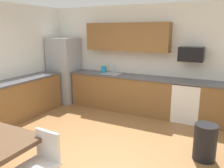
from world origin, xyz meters
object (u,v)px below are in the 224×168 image
at_px(oven_range, 187,101).
at_px(chair_near_table, 42,160).
at_px(refrigerator, 64,70).
at_px(microwave, 191,54).
at_px(kettle, 104,70).
at_px(trash_bin, 205,142).

distance_m(oven_range, chair_near_table, 3.66).
xyz_separation_m(refrigerator, chair_near_table, (2.31, -3.39, -0.42)).
bearing_deg(microwave, oven_range, -90.00).
bearing_deg(kettle, chair_near_table, -73.10).
xyz_separation_m(microwave, kettle, (-2.23, -0.05, -0.52)).
distance_m(microwave, kettle, 2.29).
height_order(refrigerator, chair_near_table, refrigerator).
relative_size(chair_near_table, trash_bin, 1.42).
bearing_deg(kettle, refrigerator, -174.04).
distance_m(oven_range, kettle, 2.30).
relative_size(oven_range, microwave, 1.69).
xyz_separation_m(refrigerator, microwave, (3.48, 0.18, 0.61)).
height_order(refrigerator, oven_range, refrigerator).
height_order(refrigerator, kettle, refrigerator).
relative_size(refrigerator, trash_bin, 3.09).
bearing_deg(microwave, kettle, -178.72).
bearing_deg(kettle, trash_bin, -31.08).
distance_m(trash_bin, kettle, 3.33).
bearing_deg(refrigerator, trash_bin, -21.02).
relative_size(refrigerator, microwave, 3.43).
relative_size(microwave, trash_bin, 0.90).
height_order(refrigerator, microwave, refrigerator).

